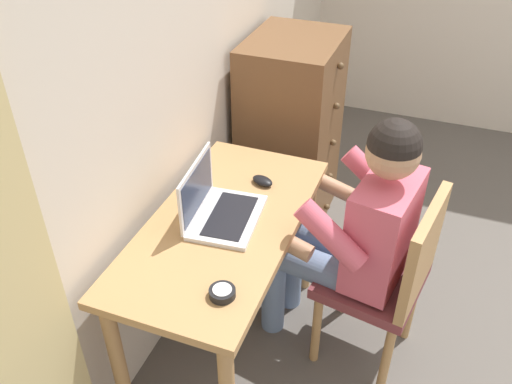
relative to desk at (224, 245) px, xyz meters
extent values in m
cube|color=beige|center=(0.49, 0.35, 0.63)|extent=(4.80, 0.05, 2.50)
cube|color=tan|center=(0.00, 0.00, 0.11)|extent=(1.12, 0.56, 0.03)
cylinder|color=tan|center=(0.50, -0.22, -0.27)|extent=(0.06, 0.06, 0.71)
cylinder|color=tan|center=(-0.50, 0.22, -0.27)|extent=(0.06, 0.06, 0.71)
cylinder|color=tan|center=(0.50, 0.22, -0.27)|extent=(0.06, 0.06, 0.71)
cube|color=brown|center=(1.07, 0.06, -0.06)|extent=(0.59, 0.47, 1.12)
sphere|color=brown|center=(1.07, -0.19, -0.51)|extent=(0.04, 0.04, 0.04)
sphere|color=brown|center=(1.07, -0.19, -0.29)|extent=(0.04, 0.04, 0.04)
sphere|color=brown|center=(1.07, -0.19, -0.06)|extent=(0.04, 0.04, 0.04)
sphere|color=brown|center=(1.07, -0.19, 0.16)|extent=(0.04, 0.04, 0.04)
sphere|color=brown|center=(1.07, -0.19, 0.38)|extent=(0.04, 0.04, 0.04)
cube|color=brown|center=(0.21, -0.58, -0.18)|extent=(0.48, 0.47, 0.05)
cube|color=tan|center=(0.18, -0.76, 0.05)|extent=(0.42, 0.11, 0.42)
cylinder|color=tan|center=(0.40, -0.45, -0.42)|extent=(0.04, 0.04, 0.41)
cylinder|color=tan|center=(0.07, -0.40, -0.42)|extent=(0.04, 0.04, 0.41)
cylinder|color=tan|center=(0.35, -0.77, -0.42)|extent=(0.04, 0.04, 0.41)
cylinder|color=tan|center=(0.01, -0.71, -0.42)|extent=(0.04, 0.04, 0.41)
cylinder|color=#6B84AD|center=(0.33, -0.38, -0.14)|extent=(0.21, 0.42, 0.14)
cylinder|color=#6B84AD|center=(0.15, -0.35, -0.14)|extent=(0.21, 0.42, 0.14)
cylinder|color=#6B84AD|center=(0.37, -0.18, -0.38)|extent=(0.11, 0.11, 0.48)
cylinder|color=#6B84AD|center=(0.19, -0.15, -0.38)|extent=(0.11, 0.11, 0.48)
cube|color=#D1566B|center=(0.20, -0.59, 0.09)|extent=(0.39, 0.26, 0.46)
cylinder|color=#D1566B|center=(0.44, -0.50, 0.17)|extent=(0.14, 0.31, 0.25)
cylinder|color=#D1566B|center=(0.01, -0.43, 0.17)|extent=(0.14, 0.31, 0.25)
cylinder|color=tan|center=(0.48, -0.31, 0.07)|extent=(0.11, 0.28, 0.11)
cylinder|color=tan|center=(0.04, -0.23, 0.07)|extent=(0.11, 0.28, 0.11)
sphere|color=tan|center=(0.21, -0.58, 0.45)|extent=(0.20, 0.20, 0.20)
sphere|color=black|center=(0.21, -0.58, 0.48)|extent=(0.20, 0.20, 0.20)
cube|color=silver|center=(0.02, -0.01, 0.13)|extent=(0.36, 0.27, 0.02)
cube|color=black|center=(0.02, -0.02, 0.15)|extent=(0.30, 0.18, 0.00)
cube|color=silver|center=(0.01, 0.11, 0.25)|extent=(0.34, 0.04, 0.22)
cube|color=#2D3851|center=(0.01, 0.11, 0.25)|extent=(0.30, 0.03, 0.18)
ellipsoid|color=black|center=(0.30, -0.06, 0.14)|extent=(0.09, 0.11, 0.03)
cylinder|color=black|center=(-0.37, -0.16, 0.14)|extent=(0.09, 0.09, 0.03)
cylinder|color=silver|center=(-0.37, -0.16, 0.16)|extent=(0.06, 0.06, 0.00)
camera|label=1|loc=(-1.50, -0.70, 1.45)|focal=37.77mm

